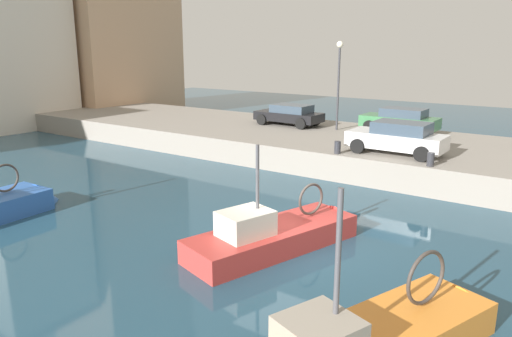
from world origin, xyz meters
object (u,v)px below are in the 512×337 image
(parked_car_white, at_px, (398,137))
(quay_streetlamp, at_px, (339,71))
(parked_car_green, at_px, (400,120))
(fishing_boat_red, at_px, (281,243))
(mooring_bollard_mid, at_px, (337,147))
(mooring_bollard_south, at_px, (431,159))
(parked_car_black, at_px, (289,114))

(parked_car_white, relative_size, quay_streetlamp, 0.86)
(parked_car_green, height_order, parked_car_white, parked_car_white)
(fishing_boat_red, height_order, quay_streetlamp, quay_streetlamp)
(fishing_boat_red, height_order, mooring_bollard_mid, fishing_boat_red)
(quay_streetlamp, bearing_deg, mooring_bollard_south, -129.87)
(parked_car_green, bearing_deg, mooring_bollard_mid, 176.27)
(parked_car_green, relative_size, quay_streetlamp, 0.84)
(fishing_boat_red, distance_m, parked_car_green, 14.62)
(parked_car_white, relative_size, mooring_bollard_south, 7.51)
(mooring_bollard_south, height_order, quay_streetlamp, quay_streetlamp)
(parked_car_black, bearing_deg, parked_car_green, -78.10)
(parked_car_green, height_order, mooring_bollard_mid, parked_car_green)
(parked_car_black, bearing_deg, mooring_bollard_mid, -133.61)
(fishing_boat_red, xyz_separation_m, parked_car_white, (9.09, -0.24, 1.83))
(parked_car_white, xyz_separation_m, quay_streetlamp, (4.20, 4.91, 2.53))
(parked_car_black, xyz_separation_m, parked_car_white, (-4.04, -7.91, 0.08))
(mooring_bollard_south, distance_m, mooring_bollard_mid, 4.00)
(parked_car_black, relative_size, parked_car_white, 0.97)
(quay_streetlamp, bearing_deg, parked_car_white, -130.57)
(parked_car_green, bearing_deg, fishing_boat_red, -174.23)
(fishing_boat_red, height_order, mooring_bollard_south, fishing_boat_red)
(mooring_bollard_mid, bearing_deg, parked_car_green, -3.73)
(mooring_bollard_mid, bearing_deg, fishing_boat_red, -166.02)
(parked_car_white, bearing_deg, fishing_boat_red, 178.48)
(parked_car_green, bearing_deg, parked_car_black, 101.90)
(parked_car_green, xyz_separation_m, parked_car_white, (-5.35, -1.70, 0.04))
(parked_car_white, xyz_separation_m, mooring_bollard_south, (-1.45, -1.86, -0.45))
(parked_car_black, height_order, parked_car_green, parked_car_green)
(parked_car_white, height_order, mooring_bollard_south, parked_car_white)
(quay_streetlamp, bearing_deg, parked_car_black, 93.03)
(fishing_boat_red, relative_size, quay_streetlamp, 1.33)
(mooring_bollard_mid, xyz_separation_m, quay_streetlamp, (5.65, 2.77, 2.98))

